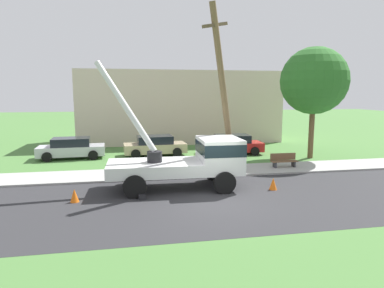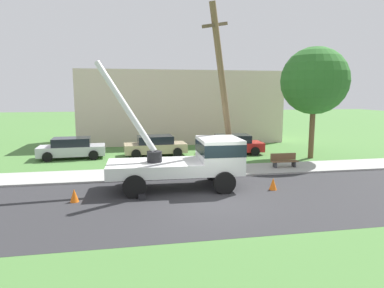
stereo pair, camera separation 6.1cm
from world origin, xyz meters
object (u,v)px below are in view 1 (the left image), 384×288
at_px(leaning_utility_pole, 223,91).
at_px(traffic_cone_ahead, 273,184).
at_px(parked_sedan_red, 232,144).
at_px(parked_sedan_silver, 71,148).
at_px(utility_truck, 193,158).
at_px(parked_sedan_tan, 155,146).
at_px(park_bench, 284,161).
at_px(roadside_tree_near, 314,81).
at_px(traffic_cone_behind, 74,196).

bearing_deg(leaning_utility_pole, traffic_cone_ahead, -57.44).
bearing_deg(parked_sedan_red, parked_sedan_silver, 178.00).
bearing_deg(leaning_utility_pole, utility_truck, -140.23).
bearing_deg(parked_sedan_red, utility_truck, -118.77).
relative_size(parked_sedan_tan, parked_sedan_red, 1.00).
height_order(parked_sedan_silver, parked_sedan_tan, same).
distance_m(utility_truck, parked_sedan_tan, 8.79).
relative_size(park_bench, roadside_tree_near, 0.21).
relative_size(traffic_cone_behind, parked_sedan_silver, 0.12).
xyz_separation_m(traffic_cone_ahead, parked_sedan_silver, (-10.47, 9.71, 0.43)).
bearing_deg(utility_truck, park_bench, 26.22).
distance_m(traffic_cone_ahead, roadside_tree_near, 10.26).
height_order(parked_sedan_silver, parked_sedan_red, same).
relative_size(parked_sedan_red, roadside_tree_near, 0.60).
xyz_separation_m(parked_sedan_red, roadside_tree_near, (4.89, -2.47, 4.55)).
bearing_deg(roadside_tree_near, parked_sedan_red, 153.21).
bearing_deg(parked_sedan_silver, parked_sedan_tan, 0.62).
bearing_deg(leaning_utility_pole, parked_sedan_red, 68.55).
relative_size(traffic_cone_ahead, parked_sedan_red, 0.12).
xyz_separation_m(utility_truck, parked_sedan_silver, (-6.85, 8.63, -0.70)).
xyz_separation_m(utility_truck, park_bench, (6.11, 3.01, -0.95)).
bearing_deg(parked_sedan_tan, traffic_cone_behind, -112.24).
xyz_separation_m(traffic_cone_behind, parked_sedan_red, (9.72, 9.51, 0.43)).
distance_m(traffic_cone_ahead, park_bench, 4.79).
height_order(parked_sedan_red, park_bench, parked_sedan_red).
bearing_deg(parked_sedan_red, park_bench, -73.12).
bearing_deg(park_bench, parked_sedan_red, 106.88).
relative_size(leaning_utility_pole, traffic_cone_ahead, 15.81).
bearing_deg(roadside_tree_near, leaning_utility_pole, -150.87).
distance_m(park_bench, roadside_tree_near, 6.44).
bearing_deg(roadside_tree_near, parked_sedan_silver, 170.01).
bearing_deg(leaning_utility_pole, traffic_cone_behind, -158.03).
height_order(parked_sedan_tan, parked_sedan_red, same).
height_order(utility_truck, roadside_tree_near, roadside_tree_near).
relative_size(parked_sedan_silver, parked_sedan_tan, 1.00).
bearing_deg(traffic_cone_ahead, parked_sedan_red, 84.45).
relative_size(leaning_utility_pole, parked_sedan_silver, 1.97).
height_order(utility_truck, parked_sedan_silver, utility_truck).
height_order(utility_truck, traffic_cone_behind, utility_truck).
xyz_separation_m(parked_sedan_silver, parked_sedan_red, (11.37, -0.40, 0.00)).
relative_size(traffic_cone_ahead, roadside_tree_near, 0.07).
xyz_separation_m(utility_truck, parked_sedan_tan, (-1.12, 8.69, -0.70)).
bearing_deg(parked_sedan_red, traffic_cone_ahead, -95.55).
bearing_deg(traffic_cone_behind, parked_sedan_silver, 99.48).
height_order(traffic_cone_behind, parked_sedan_tan, parked_sedan_tan).
distance_m(traffic_cone_behind, parked_sedan_red, 13.61).
bearing_deg(roadside_tree_near, traffic_cone_ahead, -130.20).
bearing_deg(traffic_cone_ahead, roadside_tree_near, 49.80).
distance_m(leaning_utility_pole, traffic_cone_ahead, 5.32).
relative_size(leaning_utility_pole, park_bench, 5.53).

